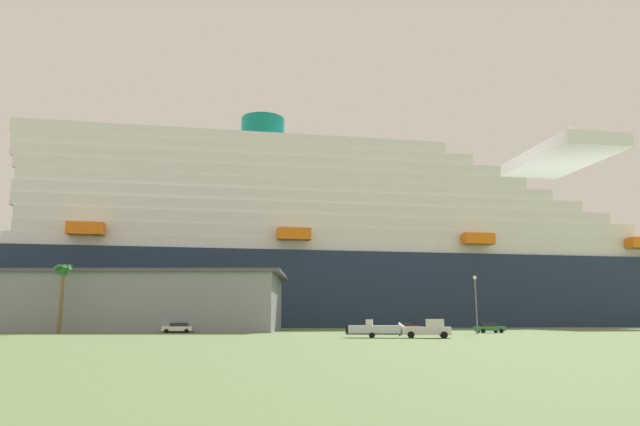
# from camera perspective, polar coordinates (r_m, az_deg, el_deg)

# --- Properties ---
(ground_plane) EXTENTS (600.00, 600.00, 0.00)m
(ground_plane) POSITION_cam_1_polar(r_m,az_deg,el_deg) (110.86, -1.92, -11.96)
(ground_plane) COLOR #567042
(cruise_ship) EXTENTS (244.09, 57.54, 65.86)m
(cruise_ship) POSITION_cam_1_polar(r_m,az_deg,el_deg) (153.36, 3.90, -4.39)
(cruise_ship) COLOR #1E2D4C
(cruise_ship) RESTS_ON ground_plane
(terminal_building) EXTENTS (69.28, 28.25, 10.27)m
(terminal_building) POSITION_cam_1_polar(r_m,az_deg,el_deg) (108.72, -22.05, -8.50)
(terminal_building) COLOR gray
(terminal_building) RESTS_ON ground_plane
(pickup_truck) EXTENTS (5.89, 3.16, 2.20)m
(pickup_truck) POSITION_cam_1_polar(r_m,az_deg,el_deg) (67.26, 11.11, -11.65)
(pickup_truck) COLOR silver
(pickup_truck) RESTS_ON ground_plane
(small_boat_on_trailer) EXTENTS (8.43, 3.22, 2.15)m
(small_boat_on_trailer) POSITION_cam_1_polar(r_m,az_deg,el_deg) (67.21, 6.22, -11.86)
(small_boat_on_trailer) COLOR #595960
(small_boat_on_trailer) RESTS_ON ground_plane
(palm_tree) EXTENTS (2.99, 2.98, 10.62)m
(palm_tree) POSITION_cam_1_polar(r_m,az_deg,el_deg) (95.17, -24.95, -6.09)
(palm_tree) COLOR brown
(palm_tree) RESTS_ON ground_plane
(street_lamp) EXTENTS (0.56, 0.56, 8.53)m
(street_lamp) POSITION_cam_1_polar(r_m,az_deg,el_deg) (86.13, 15.75, -8.25)
(street_lamp) COLOR slate
(street_lamp) RESTS_ON ground_plane
(parked_car_white_van) EXTENTS (4.77, 2.29, 1.58)m
(parked_car_white_van) POSITION_cam_1_polar(r_m,az_deg,el_deg) (91.86, -14.45, -11.36)
(parked_car_white_van) COLOR white
(parked_car_white_van) RESTS_ON ground_plane
(parked_car_green_wagon) EXTENTS (4.74, 2.43, 1.58)m
(parked_car_green_wagon) POSITION_cam_1_polar(r_m,az_deg,el_deg) (93.20, 17.01, -11.22)
(parked_car_green_wagon) COLOR #2D723F
(parked_car_green_wagon) RESTS_ON ground_plane
(parked_car_red_hatchback) EXTENTS (4.79, 2.60, 1.58)m
(parked_car_red_hatchback) POSITION_cam_1_polar(r_m,az_deg,el_deg) (96.76, 8.74, -11.53)
(parked_car_red_hatchback) COLOR red
(parked_car_red_hatchback) RESTS_ON ground_plane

